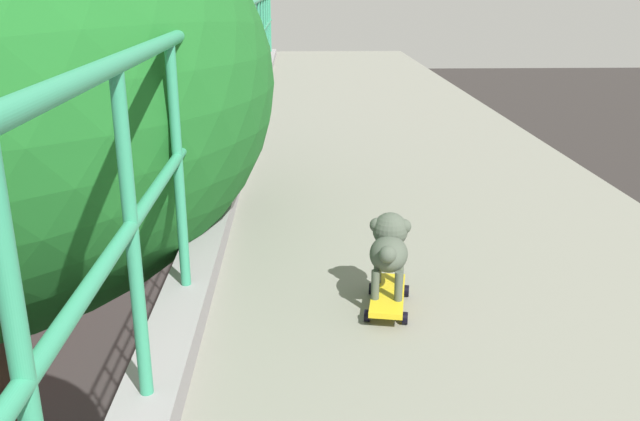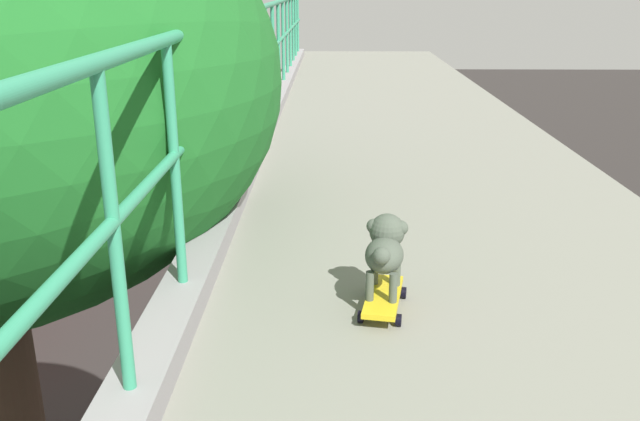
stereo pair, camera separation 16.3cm
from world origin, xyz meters
name	(u,v)px [view 1 (the left image)]	position (x,y,z in m)	size (l,w,h in m)	color
toy_skateboard	(388,296)	(0.65, 2.89, 5.78)	(0.24, 0.44, 0.08)	gold
small_dog	(389,245)	(0.66, 2.95, 6.00)	(0.21, 0.37, 0.34)	#454E42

